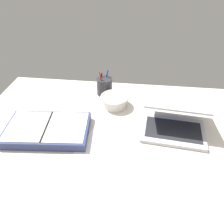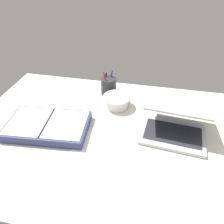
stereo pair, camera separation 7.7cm
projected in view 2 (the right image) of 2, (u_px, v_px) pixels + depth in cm
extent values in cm
cube|color=beige|center=(105.00, 134.00, 108.57)|extent=(140.00, 100.00, 2.00)
cube|color=#B7B7BC|center=(172.00, 135.00, 105.24)|extent=(32.14, 24.05, 1.80)
cube|color=#232328|center=(173.00, 133.00, 104.62)|extent=(27.96, 17.78, 0.24)
cube|color=#B7B7BC|center=(178.00, 107.00, 104.37)|extent=(32.08, 23.42, 6.74)
cube|color=navy|center=(178.00, 108.00, 104.10)|extent=(29.46, 21.02, 5.68)
cylinder|color=silver|center=(117.00, 102.00, 124.27)|extent=(13.57, 13.57, 5.84)
torus|color=silver|center=(117.00, 97.00, 122.51)|extent=(15.97, 15.97, 1.28)
cylinder|color=#28282D|center=(109.00, 86.00, 133.51)|extent=(9.33, 9.33, 10.58)
cylinder|color=black|center=(105.00, 82.00, 133.64)|extent=(1.88, 3.22, 12.09)
cylinder|color=#233899|center=(110.00, 80.00, 133.69)|extent=(4.48, 1.24, 14.17)
cylinder|color=#B21E1E|center=(106.00, 83.00, 129.92)|extent=(4.13, 2.11, 14.63)
cube|color=navy|center=(48.00, 126.00, 108.43)|extent=(41.69, 27.56, 4.29)
cube|color=silver|center=(28.00, 121.00, 107.97)|extent=(20.34, 23.62, 0.30)
cube|color=silver|center=(66.00, 124.00, 106.12)|extent=(20.34, 23.62, 0.30)
cube|color=black|center=(47.00, 122.00, 106.96)|extent=(2.69, 22.11, 0.30)
cube|color=#B7B7BC|center=(58.00, 142.00, 101.47)|extent=(10.51, 2.53, 0.30)
cube|color=#B7B7BC|center=(58.00, 143.00, 101.65)|extent=(10.35, 4.14, 0.30)
torus|color=#232328|center=(45.00, 142.00, 102.05)|extent=(3.90, 3.90, 0.70)
torus|color=#232328|center=(48.00, 138.00, 104.12)|extent=(3.90, 3.90, 0.70)
cube|color=white|center=(98.00, 146.00, 100.21)|extent=(27.10, 32.99, 0.16)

